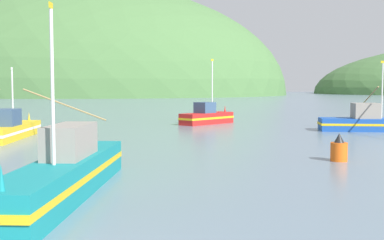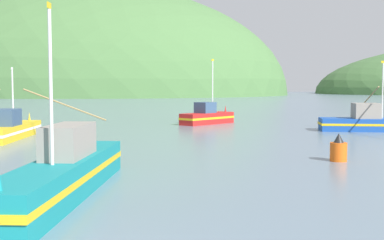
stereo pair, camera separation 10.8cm
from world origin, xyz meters
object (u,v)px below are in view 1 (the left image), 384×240
(fishing_boat_blue, at_px, (379,122))
(channel_buoy, at_px, (339,150))
(fishing_boat_red, at_px, (207,116))
(fishing_boat_teal, at_px, (66,172))
(fishing_boat_yellow, at_px, (12,129))

(fishing_boat_blue, bearing_deg, channel_buoy, -110.31)
(fishing_boat_red, bearing_deg, fishing_boat_teal, -148.04)
(fishing_boat_blue, bearing_deg, fishing_boat_teal, -123.29)
(fishing_boat_blue, distance_m, fishing_boat_teal, 33.29)
(fishing_boat_yellow, bearing_deg, fishing_boat_red, -49.17)
(fishing_boat_teal, relative_size, channel_buoy, 8.03)
(fishing_boat_teal, xyz_separation_m, channel_buoy, (12.74, 7.87, -0.25))
(fishing_boat_yellow, bearing_deg, channel_buoy, -119.41)
(fishing_boat_blue, relative_size, fishing_boat_red, 2.79)
(fishing_boat_yellow, xyz_separation_m, channel_buoy, (21.28, -11.79, -0.14))
(fishing_boat_blue, distance_m, fishing_boat_yellow, 30.98)
(fishing_boat_red, relative_size, channel_buoy, 4.53)
(channel_buoy, bearing_deg, fishing_boat_yellow, 151.02)
(fishing_boat_yellow, bearing_deg, fishing_boat_blue, -80.49)
(fishing_boat_teal, bearing_deg, fishing_boat_blue, 142.98)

